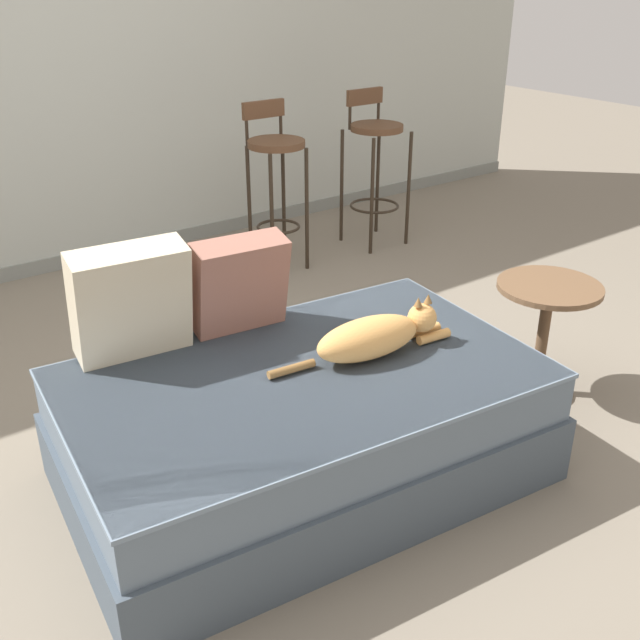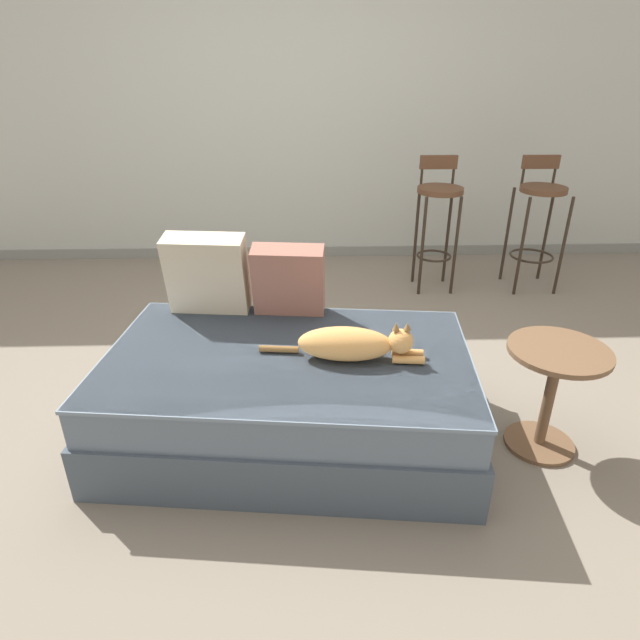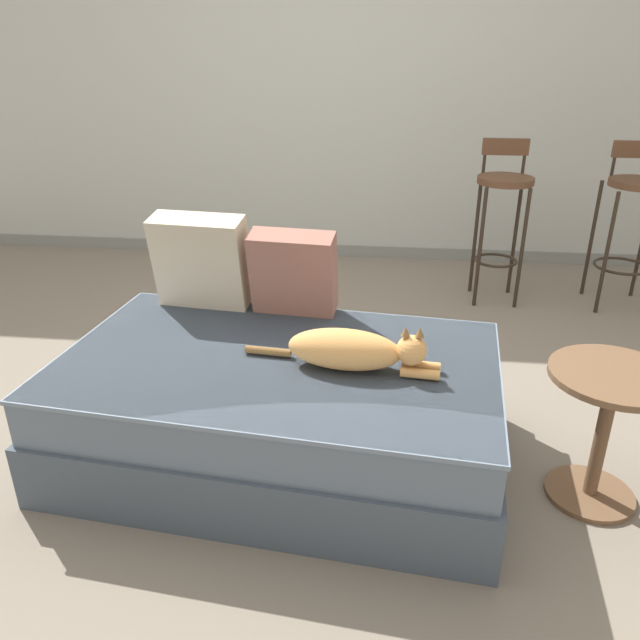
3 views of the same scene
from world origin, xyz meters
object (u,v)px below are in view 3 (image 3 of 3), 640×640
object	(u,v)px
throw_pillow_corner	(202,261)
bar_stool_by_doorway	(632,210)
cat	(353,350)
couch	(280,407)
side_table	(606,418)
throw_pillow_middle	(294,273)
bar_stool_near_window	(502,202)

from	to	relation	value
throw_pillow_corner	bar_stool_by_doorway	bearing A→B (deg)	30.88
cat	couch	bearing A→B (deg)	169.67
cat	side_table	xyz separation A→B (m)	(0.90, -0.07, -0.18)
couch	side_table	world-z (taller)	side_table
throw_pillow_middle	cat	distance (m)	0.56
bar_stool_near_window	bar_stool_by_doorway	bearing A→B (deg)	-0.08
couch	side_table	distance (m)	1.20
bar_stool_near_window	throw_pillow_corner	bearing A→B (deg)	-137.87
cat	bar_stool_by_doorway	xyz separation A→B (m)	(1.58, 1.88, 0.08)
cat	bar_stool_near_window	distance (m)	2.05
couch	bar_stool_by_doorway	size ratio (longest dim) A/B	1.78
throw_pillow_middle	bar_stool_by_doorway	world-z (taller)	bar_stool_by_doorway
couch	cat	size ratio (longest dim) A/B	2.41
cat	throw_pillow_corner	bearing A→B (deg)	143.72
couch	cat	bearing A→B (deg)	-10.33
throw_pillow_middle	bar_stool_by_doorway	xyz separation A→B (m)	(1.87, 1.41, -0.03)
throw_pillow_middle	cat	world-z (taller)	throw_pillow_middle
couch	throw_pillow_corner	size ratio (longest dim) A/B	4.17
cat	side_table	world-z (taller)	cat
throw_pillow_middle	side_table	size ratio (longest dim) A/B	0.73
couch	cat	world-z (taller)	cat
bar_stool_near_window	side_table	xyz separation A→B (m)	(0.09, -1.96, -0.30)
side_table	couch	bearing A→B (deg)	173.96
throw_pillow_middle	couch	bearing A→B (deg)	-90.28
cat	bar_stool_by_doorway	world-z (taller)	bar_stool_by_doorway
throw_pillow_corner	bar_stool_near_window	bearing A→B (deg)	42.13
throw_pillow_corner	throw_pillow_middle	bearing A→B (deg)	-6.04
couch	bar_stool_near_window	xyz separation A→B (m)	(1.10, 1.83, 0.41)
couch	bar_stool_by_doorway	xyz separation A→B (m)	(1.87, 1.83, 0.38)
couch	throw_pillow_corner	bearing A→B (deg)	131.92
bar_stool_by_doorway	side_table	xyz separation A→B (m)	(-0.68, -1.96, -0.27)
bar_stool_by_doorway	side_table	size ratio (longest dim) A/B	1.91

